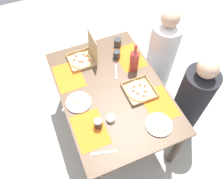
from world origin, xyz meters
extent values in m
plane|color=beige|center=(0.00, 0.00, 0.00)|extent=(6.00, 6.00, 0.00)
cylinder|color=#3F3328|center=(-0.64, -0.42, 0.36)|extent=(0.07, 0.07, 0.72)
cylinder|color=#3F3328|center=(-0.64, 0.42, 0.36)|extent=(0.07, 0.07, 0.72)
cylinder|color=#3F3328|center=(0.64, 0.42, 0.36)|extent=(0.07, 0.07, 0.72)
cube|color=brown|center=(0.00, 0.00, 0.74)|extent=(1.39, 0.97, 0.03)
cube|color=orange|center=(-0.31, -0.33, 0.75)|extent=(0.36, 0.26, 0.00)
cube|color=orange|center=(0.31, -0.33, 0.75)|extent=(0.36, 0.26, 0.00)
cube|color=orange|center=(-0.31, 0.33, 0.75)|extent=(0.36, 0.26, 0.00)
cube|color=orange|center=(0.31, 0.33, 0.75)|extent=(0.36, 0.26, 0.00)
cube|color=tan|center=(0.12, 0.23, 0.76)|extent=(0.27, 0.27, 0.01)
cube|color=tan|center=(-0.01, 0.23, 0.77)|extent=(0.01, 0.27, 0.03)
cube|color=tan|center=(0.25, 0.23, 0.77)|extent=(0.01, 0.27, 0.03)
cube|color=tan|center=(0.12, 0.10, 0.77)|extent=(0.27, 0.01, 0.03)
cube|color=tan|center=(0.12, 0.36, 0.77)|extent=(0.27, 0.01, 0.03)
cylinder|color=#E0B76B|center=(0.12, 0.23, 0.76)|extent=(0.24, 0.24, 0.01)
cylinder|color=#EFD67F|center=(0.12, 0.23, 0.77)|extent=(0.21, 0.21, 0.00)
cylinder|color=red|center=(0.20, 0.24, 0.78)|extent=(0.03, 0.03, 0.00)
cylinder|color=red|center=(0.16, 0.27, 0.78)|extent=(0.03, 0.03, 0.00)
cylinder|color=red|center=(0.10, 0.30, 0.78)|extent=(0.03, 0.03, 0.00)
cylinder|color=red|center=(0.07, 0.26, 0.78)|extent=(0.03, 0.03, 0.00)
cylinder|color=red|center=(0.06, 0.20, 0.78)|extent=(0.03, 0.03, 0.00)
cylinder|color=red|center=(0.11, 0.17, 0.78)|extent=(0.03, 0.03, 0.00)
cylinder|color=red|center=(0.15, 0.20, 0.78)|extent=(0.03, 0.03, 0.00)
cube|color=tan|center=(-0.46, -0.15, 0.76)|extent=(0.26, 0.26, 0.01)
cube|color=tan|center=(-0.58, -0.15, 0.77)|extent=(0.01, 0.26, 0.03)
cube|color=tan|center=(-0.33, -0.15, 0.77)|extent=(0.01, 0.26, 0.03)
cube|color=tan|center=(-0.46, -0.28, 0.77)|extent=(0.26, 0.01, 0.03)
cube|color=tan|center=(-0.46, -0.03, 0.77)|extent=(0.26, 0.01, 0.03)
cylinder|color=#E0B76B|center=(-0.46, -0.15, 0.76)|extent=(0.23, 0.23, 0.01)
cylinder|color=#EFD67F|center=(-0.46, -0.15, 0.77)|extent=(0.21, 0.21, 0.00)
cylinder|color=red|center=(-0.42, -0.15, 0.78)|extent=(0.03, 0.03, 0.00)
cylinder|color=red|center=(-0.41, -0.08, 0.78)|extent=(0.03, 0.03, 0.00)
cylinder|color=red|center=(-0.48, -0.09, 0.78)|extent=(0.03, 0.03, 0.00)
cylinder|color=red|center=(-0.52, -0.11, 0.78)|extent=(0.03, 0.03, 0.00)
cylinder|color=red|center=(-0.52, -0.18, 0.78)|extent=(0.03, 0.03, 0.00)
cylinder|color=red|center=(-0.48, -0.22, 0.78)|extent=(0.03, 0.03, 0.00)
cylinder|color=red|center=(-0.44, -0.18, 0.78)|extent=(0.03, 0.03, 0.00)
cube|color=tan|center=(-0.46, -0.02, 0.92)|extent=(0.26, 0.01, 0.26)
cylinder|color=white|center=(0.02, -0.34, 0.76)|extent=(0.22, 0.22, 0.01)
cylinder|color=white|center=(0.02, -0.34, 0.77)|extent=(0.23, 0.23, 0.01)
cylinder|color=#E0B76B|center=(-0.01, -0.33, 0.77)|extent=(0.09, 0.09, 0.01)
cylinder|color=#EFD67F|center=(-0.01, -0.33, 0.78)|extent=(0.08, 0.08, 0.00)
cylinder|color=white|center=(0.50, 0.22, 0.76)|extent=(0.22, 0.22, 0.01)
cylinder|color=white|center=(0.50, 0.22, 0.77)|extent=(0.23, 0.23, 0.01)
cylinder|color=#E0B76B|center=(0.53, 0.22, 0.77)|extent=(0.09, 0.09, 0.01)
cylinder|color=#EFD67F|center=(0.53, 0.22, 0.78)|extent=(0.08, 0.08, 0.00)
cylinder|color=#B2382D|center=(-0.15, 0.30, 0.86)|extent=(0.09, 0.09, 0.22)
cone|color=#B2382D|center=(-0.15, 0.30, 0.99)|extent=(0.09, 0.09, 0.04)
cylinder|color=#B2382D|center=(-0.15, 0.30, 1.04)|extent=(0.03, 0.03, 0.06)
cylinder|color=red|center=(-0.15, 0.30, 1.07)|extent=(0.03, 0.03, 0.01)
cylinder|color=#333338|center=(-0.51, 0.28, 0.80)|extent=(0.08, 0.08, 0.10)
cylinder|color=#333338|center=(-0.37, 0.21, 0.80)|extent=(0.08, 0.08, 0.09)
cylinder|color=#333338|center=(0.30, -0.25, 0.80)|extent=(0.07, 0.07, 0.09)
cylinder|color=white|center=(0.29, -0.13, 0.77)|extent=(0.07, 0.07, 0.04)
cube|color=#B7B7BC|center=(0.54, -0.30, 0.76)|extent=(0.07, 0.21, 0.00)
cube|color=#B7B7BC|center=(-0.18, 0.12, 0.76)|extent=(0.18, 0.08, 0.00)
cylinder|color=white|center=(-0.31, 0.74, 0.51)|extent=(0.32, 0.32, 1.03)
sphere|color=#D1A889|center=(-0.31, 0.74, 1.13)|extent=(0.19, 0.19, 0.19)
cylinder|color=black|center=(0.31, 0.74, 0.48)|extent=(0.32, 0.32, 0.97)
sphere|color=#D1A889|center=(0.31, 0.74, 1.07)|extent=(0.19, 0.19, 0.19)
camera|label=1|loc=(1.15, -0.48, 2.53)|focal=36.65mm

